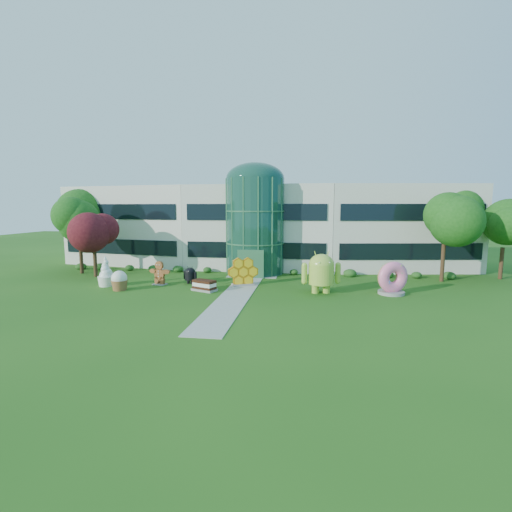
% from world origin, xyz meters
% --- Properties ---
extents(ground, '(140.00, 140.00, 0.00)m').
position_xyz_m(ground, '(0.00, 0.00, 0.00)').
color(ground, '#215114').
rests_on(ground, ground).
extents(building, '(46.00, 15.00, 9.30)m').
position_xyz_m(building, '(0.00, 18.00, 4.65)').
color(building, beige).
rests_on(building, ground).
extents(atrium, '(6.00, 6.00, 9.80)m').
position_xyz_m(atrium, '(0.00, 12.00, 4.90)').
color(atrium, '#194738').
rests_on(atrium, ground).
extents(walkway, '(2.40, 20.00, 0.04)m').
position_xyz_m(walkway, '(0.00, 2.00, 0.02)').
color(walkway, '#9E9E93').
rests_on(walkway, ground).
extents(tree_red, '(4.00, 4.00, 6.00)m').
position_xyz_m(tree_red, '(-15.50, 7.50, 3.00)').
color(tree_red, '#3F0C14').
rests_on(tree_red, ground).
extents(trees_backdrop, '(52.00, 8.00, 8.40)m').
position_xyz_m(trees_backdrop, '(0.00, 13.00, 4.20)').
color(trees_backdrop, '#174D13').
rests_on(trees_backdrop, ground).
extents(android_green, '(3.72, 2.87, 3.76)m').
position_xyz_m(android_green, '(6.65, 3.56, 1.88)').
color(android_green, '#A3C740').
rests_on(android_green, ground).
extents(android_black, '(1.81, 1.52, 1.75)m').
position_xyz_m(android_black, '(-5.02, 5.54, 0.87)').
color(android_black, black).
rests_on(android_black, ground).
extents(donut, '(2.86, 2.13, 2.69)m').
position_xyz_m(donut, '(12.23, 3.99, 1.34)').
color(donut, pink).
rests_on(donut, ground).
extents(gingerbread, '(2.49, 1.41, 2.17)m').
position_xyz_m(gingerbread, '(-7.58, 4.72, 1.08)').
color(gingerbread, brown).
rests_on(gingerbread, ground).
extents(ice_cream_sandwich, '(2.32, 1.79, 0.92)m').
position_xyz_m(ice_cream_sandwich, '(-2.94, 2.93, 0.46)').
color(ice_cream_sandwich, black).
rests_on(ice_cream_sandwich, ground).
extents(honeycomb, '(3.05, 2.08, 2.26)m').
position_xyz_m(honeycomb, '(-0.12, 5.49, 1.13)').
color(honeycomb, yellow).
rests_on(honeycomb, ground).
extents(froyo, '(1.99, 1.99, 2.65)m').
position_xyz_m(froyo, '(-12.02, 3.49, 1.32)').
color(froyo, white).
rests_on(froyo, ground).
extents(cupcake, '(1.56, 1.56, 1.67)m').
position_xyz_m(cupcake, '(-10.03, 2.12, 0.84)').
color(cupcake, white).
rests_on(cupcake, ground).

